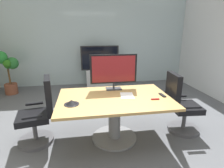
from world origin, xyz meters
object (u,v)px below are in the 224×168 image
Objects in this scene: tv_monitor at (114,70)px; wall_display_unit at (100,73)px; conference_table at (114,108)px; office_chair_left at (40,116)px; conference_phone at (72,102)px; potted_plant at (7,68)px; remote_control at (162,95)px; office_chair_right at (180,108)px.

wall_display_unit is (0.01, 2.61, -0.67)m from tv_monitor.
office_chair_left reaches higher than conference_table.
tv_monitor is 3.82× the size of conference_phone.
tv_monitor is (0.06, 0.42, 0.56)m from conference_table.
office_chair_left is 0.83× the size of wall_display_unit.
potted_plant is (-1.36, 2.55, 0.32)m from office_chair_left.
remote_control is (3.37, -2.72, -0.02)m from potted_plant.
tv_monitor is at bearing -90.12° from wall_display_unit.
office_chair_left is 4.95× the size of conference_phone.
wall_display_unit reaches higher than office_chair_right.
remote_control is at bearing -32.53° from tv_monitor.
tv_monitor is (1.27, 0.30, 0.65)m from office_chair_left.
potted_plant is at bearing 123.81° from conference_phone.
wall_display_unit is at bearing 88.80° from conference_table.
conference_table is at bearing -46.04° from potted_plant.
remote_control is (-0.42, -0.10, 0.30)m from office_chair_right.
conference_table is 2.14× the size of tv_monitor.
remote_control is at bearing -76.63° from wall_display_unit.
conference_table is at bearing 14.82° from conference_phone.
remote_control is at bearing 107.53° from office_chair_right.
office_chair_left is 2.91m from potted_plant.
conference_table is at bearing 172.17° from remote_control.
remote_control is at bearing 75.33° from office_chair_left.
potted_plant is at bearing -172.24° from wall_display_unit.
wall_display_unit is 7.71× the size of remote_control.
tv_monitor is at bearing 82.12° from conference_table.
office_chair_left is at bearing 92.80° from office_chair_right.
office_chair_right is at bearing -68.95° from wall_display_unit.
office_chair_left is 2.04m from remote_control.
tv_monitor is 0.67× the size of potted_plant.
tv_monitor is 0.94m from remote_control.
wall_display_unit is (0.06, 3.03, -0.11)m from conference_table.
conference_phone is (-0.73, -0.60, -0.33)m from tv_monitor.
office_chair_left is at bearing 171.00° from remote_control.
conference_phone reaches higher than conference_table.
wall_display_unit reaches higher than office_chair_left.
wall_display_unit is at bearing 99.16° from remote_control.
office_chair_left is 2.43m from office_chair_right.
remote_control is at bearing -38.91° from potted_plant.
potted_plant is (-2.64, -0.36, 0.33)m from wall_display_unit.
tv_monitor is 3.48m from potted_plant.
office_chair_left is (-1.21, 0.12, -0.10)m from conference_table.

